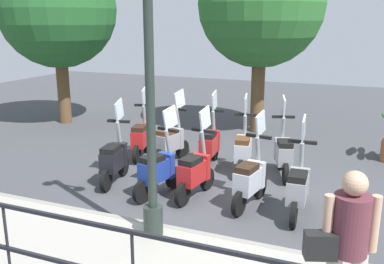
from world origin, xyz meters
name	(u,v)px	position (x,y,z in m)	size (l,w,h in m)	color
ground_plane	(213,183)	(0.00, 0.00, 0.00)	(28.00, 28.00, 0.00)	#424247
fence_railing	(65,247)	(-4.20, 0.00, 0.90)	(0.04, 16.03, 1.07)	black
lamp_post_near	(150,101)	(-2.40, 0.01, 1.99)	(0.26, 0.90, 4.15)	#232D28
pedestrian_with_bag	(347,242)	(-3.45, -2.45, 1.08)	(0.45, 0.62, 1.59)	beige
tree_large	(57,9)	(3.02, 5.73, 3.25)	(3.29, 3.29, 4.92)	brown
tree_distant	(261,4)	(4.15, 0.19, 3.36)	(3.27, 3.27, 5.01)	brown
scooter_near_0	(298,187)	(-0.81, -1.67, 0.48)	(1.23, 0.44, 1.54)	black
scooter_near_1	(250,179)	(-0.73, -0.90, 0.48)	(1.23, 0.47, 1.54)	black
scooter_near_2	(195,171)	(-0.72, 0.07, 0.48)	(1.23, 0.46, 1.54)	black
scooter_near_3	(158,169)	(-0.88, 0.69, 0.48)	(1.21, 0.53, 1.54)	black
scooter_near_4	(114,159)	(-0.67, 1.70, 0.48)	(1.23, 0.47, 1.54)	black
scooter_far_0	(283,153)	(0.88, -1.14, 0.48)	(1.20, 0.55, 1.54)	black
scooter_far_1	(243,150)	(0.78, -0.36, 0.48)	(1.22, 0.47, 1.54)	black
scooter_far_2	(210,144)	(0.93, 0.39, 0.48)	(1.23, 0.44, 1.54)	black
scooter_far_3	(171,141)	(0.80, 1.24, 0.48)	(1.22, 0.50, 1.54)	black
scooter_far_4	(142,137)	(0.88, 1.98, 0.48)	(1.22, 0.50, 1.54)	black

